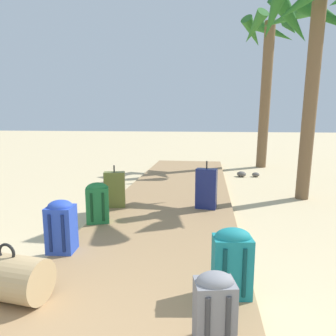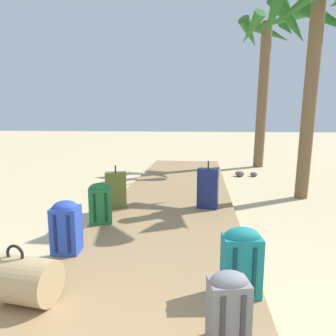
{
  "view_description": "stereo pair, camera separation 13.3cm",
  "coord_description": "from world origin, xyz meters",
  "px_view_note": "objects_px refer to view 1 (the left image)",
  "views": [
    {
      "loc": [
        0.64,
        -0.8,
        1.58
      ],
      "look_at": [
        -0.18,
        5.39,
        0.55
      ],
      "focal_mm": 32.65,
      "sensor_mm": 36.0,
      "label": 1
    },
    {
      "loc": [
        0.51,
        -0.81,
        1.58
      ],
      "look_at": [
        -0.18,
        5.39,
        0.55
      ],
      "focal_mm": 32.65,
      "sensor_mm": 36.0,
      "label": 2
    }
  ],
  "objects_px": {
    "suitcase_navy": "(206,189)",
    "palm_tree_far_right": "(270,53)",
    "backpack_green": "(98,202)",
    "backpack_grey": "(215,307)",
    "backpack_teal": "(232,261)",
    "palm_tree_near_right": "(315,27)",
    "suitcase_olive": "(115,189)",
    "duffel_bag_tan": "(9,277)",
    "backpack_blue": "(61,225)"
  },
  "relations": [
    {
      "from": "duffel_bag_tan",
      "to": "palm_tree_far_right",
      "type": "bearing_deg",
      "value": 66.13
    },
    {
      "from": "suitcase_olive",
      "to": "palm_tree_near_right",
      "type": "bearing_deg",
      "value": 19.02
    },
    {
      "from": "backpack_teal",
      "to": "suitcase_navy",
      "type": "distance_m",
      "value": 2.55
    },
    {
      "from": "backpack_teal",
      "to": "palm_tree_far_right",
      "type": "height_order",
      "value": "palm_tree_far_right"
    },
    {
      "from": "backpack_green",
      "to": "duffel_bag_tan",
      "type": "bearing_deg",
      "value": -91.99
    },
    {
      "from": "suitcase_navy",
      "to": "palm_tree_far_right",
      "type": "bearing_deg",
      "value": 69.76
    },
    {
      "from": "backpack_green",
      "to": "duffel_bag_tan",
      "type": "height_order",
      "value": "backpack_green"
    },
    {
      "from": "backpack_blue",
      "to": "backpack_grey",
      "type": "bearing_deg",
      "value": -36.13
    },
    {
      "from": "suitcase_navy",
      "to": "backpack_grey",
      "type": "xyz_separation_m",
      "value": [
        0.08,
        -3.13,
        -0.07
      ]
    },
    {
      "from": "palm_tree_near_right",
      "to": "backpack_blue",
      "type": "bearing_deg",
      "value": -139.51
    },
    {
      "from": "duffel_bag_tan",
      "to": "palm_tree_far_right",
      "type": "height_order",
      "value": "palm_tree_far_right"
    },
    {
      "from": "backpack_teal",
      "to": "backpack_blue",
      "type": "height_order",
      "value": "backpack_teal"
    },
    {
      "from": "backpack_green",
      "to": "suitcase_olive",
      "type": "relative_size",
      "value": 0.83
    },
    {
      "from": "suitcase_navy",
      "to": "duffel_bag_tan",
      "type": "relative_size",
      "value": 1.15
    },
    {
      "from": "suitcase_olive",
      "to": "palm_tree_near_right",
      "type": "relative_size",
      "value": 0.18
    },
    {
      "from": "backpack_grey",
      "to": "suitcase_olive",
      "type": "height_order",
      "value": "suitcase_olive"
    },
    {
      "from": "suitcase_navy",
      "to": "backpack_green",
      "type": "bearing_deg",
      "value": -149.25
    },
    {
      "from": "backpack_teal",
      "to": "suitcase_olive",
      "type": "distance_m",
      "value": 3.0
    },
    {
      "from": "palm_tree_near_right",
      "to": "palm_tree_far_right",
      "type": "distance_m",
      "value": 3.83
    },
    {
      "from": "backpack_green",
      "to": "palm_tree_far_right",
      "type": "bearing_deg",
      "value": 60.02
    },
    {
      "from": "suitcase_navy",
      "to": "suitcase_olive",
      "type": "height_order",
      "value": "suitcase_navy"
    },
    {
      "from": "duffel_bag_tan",
      "to": "backpack_green",
      "type": "bearing_deg",
      "value": 88.01
    },
    {
      "from": "backpack_teal",
      "to": "backpack_blue",
      "type": "distance_m",
      "value": 1.95
    },
    {
      "from": "backpack_green",
      "to": "duffel_bag_tan",
      "type": "relative_size",
      "value": 0.85
    },
    {
      "from": "suitcase_navy",
      "to": "palm_tree_far_right",
      "type": "distance_m",
      "value": 6.03
    },
    {
      "from": "backpack_green",
      "to": "suitcase_navy",
      "type": "xyz_separation_m",
      "value": [
        1.54,
        0.92,
        0.03
      ]
    },
    {
      "from": "backpack_teal",
      "to": "palm_tree_near_right",
      "type": "bearing_deg",
      "value": 65.82
    },
    {
      "from": "backpack_grey",
      "to": "suitcase_olive",
      "type": "bearing_deg",
      "value": 118.27
    },
    {
      "from": "palm_tree_far_right",
      "to": "backpack_blue",
      "type": "bearing_deg",
      "value": -116.68
    },
    {
      "from": "suitcase_olive",
      "to": "palm_tree_near_right",
      "type": "height_order",
      "value": "palm_tree_near_right"
    },
    {
      "from": "backpack_green",
      "to": "palm_tree_near_right",
      "type": "relative_size",
      "value": 0.15
    },
    {
      "from": "backpack_green",
      "to": "backpack_teal",
      "type": "bearing_deg",
      "value": -42.25
    },
    {
      "from": "duffel_bag_tan",
      "to": "backpack_blue",
      "type": "bearing_deg",
      "value": 89.73
    },
    {
      "from": "backpack_teal",
      "to": "suitcase_olive",
      "type": "xyz_separation_m",
      "value": [
        -1.77,
        2.42,
        -0.01
      ]
    },
    {
      "from": "backpack_grey",
      "to": "palm_tree_near_right",
      "type": "bearing_deg",
      "value": 67.1
    },
    {
      "from": "suitcase_olive",
      "to": "suitcase_navy",
      "type": "bearing_deg",
      "value": 4.4
    },
    {
      "from": "backpack_teal",
      "to": "suitcase_navy",
      "type": "bearing_deg",
      "value": 95.35
    },
    {
      "from": "backpack_grey",
      "to": "palm_tree_far_right",
      "type": "height_order",
      "value": "palm_tree_far_right"
    },
    {
      "from": "suitcase_olive",
      "to": "palm_tree_far_right",
      "type": "xyz_separation_m",
      "value": [
        3.33,
        4.98,
        3.11
      ]
    },
    {
      "from": "backpack_teal",
      "to": "duffel_bag_tan",
      "type": "relative_size",
      "value": 0.86
    },
    {
      "from": "suitcase_navy",
      "to": "duffel_bag_tan",
      "type": "bearing_deg",
      "value": -119.67
    },
    {
      "from": "suitcase_navy",
      "to": "palm_tree_near_right",
      "type": "xyz_separation_m",
      "value": [
        1.85,
        1.05,
        2.76
      ]
    },
    {
      "from": "suitcase_navy",
      "to": "palm_tree_far_right",
      "type": "height_order",
      "value": "palm_tree_far_right"
    },
    {
      "from": "palm_tree_far_right",
      "to": "palm_tree_near_right",
      "type": "bearing_deg",
      "value": -89.22
    },
    {
      "from": "backpack_green",
      "to": "duffel_bag_tan",
      "type": "distance_m",
      "value": 1.91
    },
    {
      "from": "backpack_green",
      "to": "backpack_grey",
      "type": "distance_m",
      "value": 2.74
    },
    {
      "from": "backpack_green",
      "to": "backpack_blue",
      "type": "height_order",
      "value": "backpack_blue"
    },
    {
      "from": "palm_tree_far_right",
      "to": "suitcase_olive",
      "type": "bearing_deg",
      "value": -123.76
    },
    {
      "from": "backpack_grey",
      "to": "suitcase_olive",
      "type": "distance_m",
      "value": 3.42
    },
    {
      "from": "backpack_green",
      "to": "suitcase_olive",
      "type": "bearing_deg",
      "value": 89.63
    }
  ]
}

